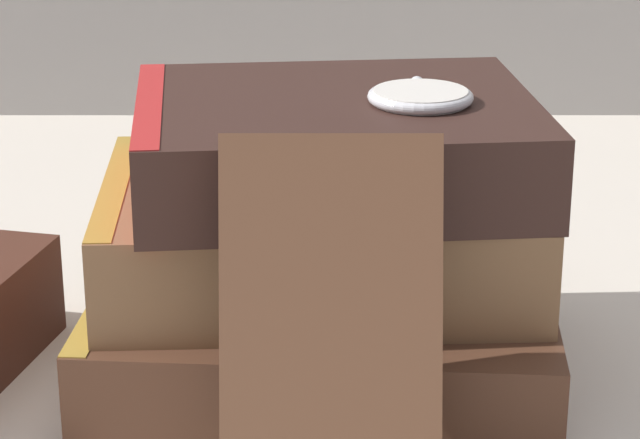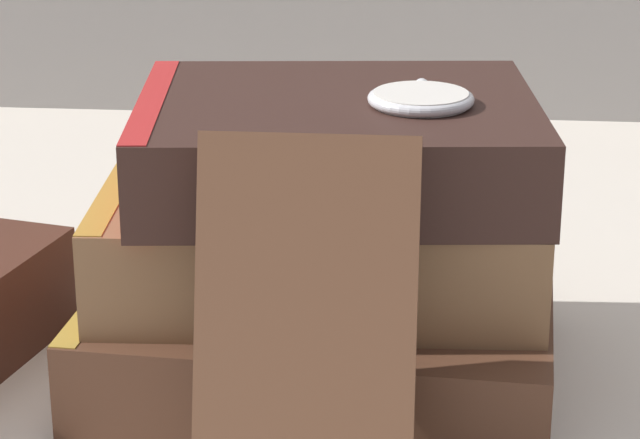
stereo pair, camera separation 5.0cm
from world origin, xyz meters
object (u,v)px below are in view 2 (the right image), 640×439
object	(u,v)px
book_flat_top	(326,144)
reading_glasses	(183,243)
book_leaning_front	(306,342)
book_flat_middle	(308,229)
pocket_watch	(421,99)
book_flat_bottom	(313,331)

from	to	relation	value
book_flat_top	reading_glasses	bearing A→B (deg)	116.80
book_flat_top	book_leaning_front	bearing A→B (deg)	-94.37
book_flat_middle	book_leaning_front	distance (m)	0.13
pocket_watch	reading_glasses	xyz separation A→B (m)	(-0.14, 0.17, -0.14)
book_flat_top	book_leaning_front	size ratio (longest dim) A/B	1.29
reading_glasses	book_flat_top	bearing A→B (deg)	-55.96
book_leaning_front	pocket_watch	world-z (taller)	book_leaning_front
book_flat_middle	book_flat_top	bearing A→B (deg)	-44.12
book_flat_bottom	pocket_watch	xyz separation A→B (m)	(0.05, -0.00, 0.12)
book_leaning_front	book_flat_top	bearing A→B (deg)	91.05
pocket_watch	book_flat_middle	bearing A→B (deg)	164.39
book_flat_bottom	reading_glasses	world-z (taller)	book_flat_bottom
pocket_watch	reading_glasses	bearing A→B (deg)	130.86
book_flat_middle	book_flat_top	world-z (taller)	book_flat_top
pocket_watch	reading_glasses	distance (m)	0.26
book_flat_bottom	book_flat_top	size ratio (longest dim) A/B	1.16
book_flat_middle	pocket_watch	size ratio (longest dim) A/B	4.09
book_flat_middle	pocket_watch	xyz separation A→B (m)	(0.05, -0.01, 0.07)
book_flat_bottom	book_flat_top	bearing A→B (deg)	51.12
book_flat_bottom	book_leaning_front	bearing A→B (deg)	-82.01
book_leaning_front	reading_glasses	xyz separation A→B (m)	(-0.10, 0.28, -0.07)
book_flat_top	pocket_watch	world-z (taller)	pocket_watch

